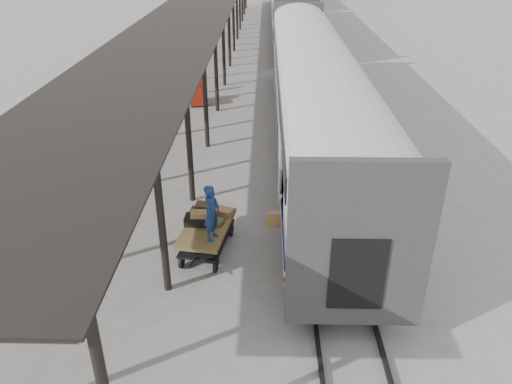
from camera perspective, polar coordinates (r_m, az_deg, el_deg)
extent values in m
plane|color=slate|center=(15.25, -3.67, -6.32)|extent=(160.00, 160.00, 0.00)
cube|color=silver|center=(21.52, 6.51, 11.54)|extent=(3.00, 24.00, 2.90)
cube|color=#28282B|center=(10.70, 11.68, -6.52)|extent=(3.04, 0.22, 3.50)
cube|color=black|center=(21.20, 2.43, 13.96)|extent=(0.04, 22.08, 0.65)
cube|color=black|center=(22.05, 6.28, 7.29)|extent=(2.55, 23.04, 0.50)
cube|color=silver|center=(47.01, 3.79, 20.36)|extent=(3.00, 24.00, 2.90)
cube|color=#28282B|center=(35.25, 4.57, 17.91)|extent=(3.04, 0.22, 3.50)
cube|color=black|center=(47.26, 3.73, 18.32)|extent=(2.55, 23.04, 0.50)
cube|color=black|center=(13.68, 4.06, -0.10)|extent=(0.50, 1.70, 2.00)
imported|color=beige|center=(13.75, 4.05, -0.61)|extent=(0.72, 0.89, 1.72)
cube|color=#9B7543|center=(13.90, 2.34, -3.11)|extent=(0.57, 0.25, 0.42)
cube|color=#422B19|center=(37.16, -6.41, 20.51)|extent=(4.60, 64.00, 0.18)
cube|color=black|center=(37.15, -6.42, 20.70)|extent=(4.90, 64.30, 0.06)
cylinder|color=black|center=(37.77, -9.48, 17.36)|extent=(0.20, 0.20, 4.00)
cylinder|color=black|center=(37.26, -2.96, 17.54)|extent=(0.20, 0.20, 4.00)
cube|color=black|center=(47.37, 2.78, 17.33)|extent=(0.10, 150.00, 0.12)
cube|color=black|center=(47.43, 4.60, 17.29)|extent=(0.10, 150.00, 0.12)
cube|color=brown|center=(14.71, -5.66, -4.08)|extent=(1.63, 2.57, 0.12)
cube|color=black|center=(14.90, -5.60, -5.23)|extent=(1.51, 2.46, 0.06)
cylinder|color=black|center=(14.43, -8.50, -7.84)|extent=(0.14, 0.41, 0.40)
cylinder|color=black|center=(14.17, -4.63, -8.34)|extent=(0.14, 0.41, 0.40)
cylinder|color=black|center=(15.93, -6.37, -3.97)|extent=(0.14, 0.41, 0.40)
cylinder|color=black|center=(15.69, -2.86, -4.35)|extent=(0.14, 0.41, 0.40)
cube|color=#3B3B3E|center=(15.13, -6.24, -2.39)|extent=(0.71, 0.53, 0.23)
cube|color=#9B7543|center=(15.17, -3.66, -2.26)|extent=(0.64, 0.56, 0.20)
cube|color=black|center=(14.75, -6.86, -3.20)|extent=(0.68, 0.49, 0.26)
cube|color=#434A2C|center=(14.70, -4.64, -3.42)|extent=(0.53, 0.46, 0.16)
cube|color=#492F1D|center=(15.02, -5.84, -1.70)|extent=(0.60, 0.47, 0.20)
cube|color=#9B7543|center=(14.62, -6.58, -2.58)|extent=(0.46, 0.33, 0.18)
cube|color=maroon|center=(28.14, -6.74, 10.90)|extent=(1.09, 1.49, 0.80)
cube|color=maroon|center=(28.34, -6.88, 12.14)|extent=(0.86, 0.69, 0.31)
cylinder|color=black|center=(27.74, -7.34, 9.91)|extent=(0.18, 0.34, 0.32)
cylinder|color=black|center=(27.81, -5.85, 10.03)|extent=(0.18, 0.34, 0.32)
cylinder|color=black|center=(28.68, -7.53, 10.49)|extent=(0.18, 0.34, 0.32)
cylinder|color=black|center=(28.74, -6.09, 10.60)|extent=(0.18, 0.34, 0.32)
imported|color=navy|center=(13.68, -5.08, -2.38)|extent=(0.56, 0.69, 1.65)
imported|color=black|center=(29.92, -7.22, 12.61)|extent=(1.09, 0.73, 1.72)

